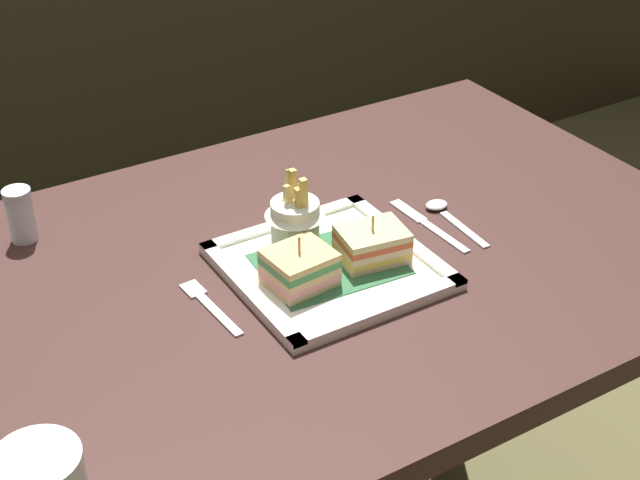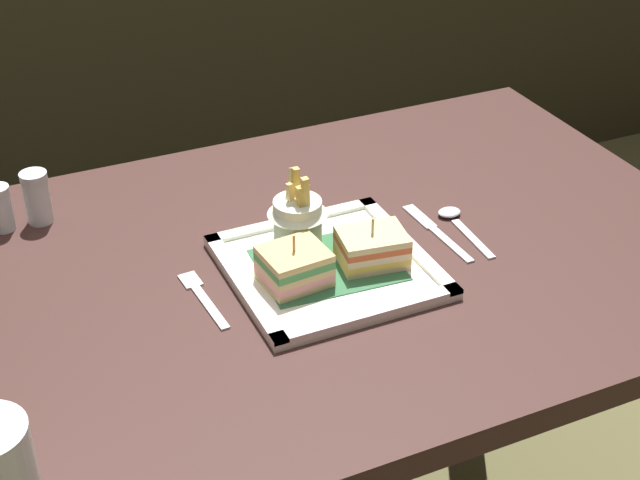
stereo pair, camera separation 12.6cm
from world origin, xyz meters
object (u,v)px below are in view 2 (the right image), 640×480
sandwich_half_left (294,267)px  fries_cup (298,215)px  knife (435,230)px  pepper_shaker (38,200)px  sandwich_half_right (372,248)px  salt_shaker (1,211)px  square_plate (328,267)px  fork (202,296)px  spoon (456,220)px  dining_table (313,347)px

sandwich_half_left → fries_cup: bearing=63.6°
knife → pepper_shaker: (-0.51, 0.26, 0.03)m
sandwich_half_right → salt_shaker: size_ratio=1.41×
square_plate → fries_cup: fries_cup is taller
sandwich_half_left → salt_shaker: bearing=136.1°
fries_cup → fork: (-0.16, -0.05, -0.06)m
fries_cup → spoon: (0.24, -0.02, -0.06)m
spoon → salt_shaker: 0.66m
knife → pepper_shaker: 0.58m
fork → knife: bearing=2.5°
knife → fries_cup: bearing=171.5°
spoon → sandwich_half_left: bearing=-168.8°
dining_table → square_plate: square_plate is taller
spoon → pepper_shaker: size_ratio=1.74×
dining_table → square_plate: bearing=-81.2°
knife → spoon: (0.04, 0.01, 0.00)m
fork → salt_shaker: 0.35m
square_plate → salt_shaker: size_ratio=3.80×
sandwich_half_left → fork: size_ratio=0.64×
dining_table → salt_shaker: size_ratio=16.87×
fries_cup → salt_shaker: bearing=147.2°
square_plate → sandwich_half_right: bearing=-17.8°
sandwich_half_right → spoon: sandwich_half_right is taller
sandwich_half_left → fries_cup: 0.09m
dining_table → pepper_shaker: 0.45m
sandwich_half_right → knife: 0.14m
fork → pepper_shaker: pepper_shaker is taller
square_plate → fries_cup: bearing=106.7°
dining_table → sandwich_half_left: (-0.05, -0.06, 0.19)m
pepper_shaker → spoon: bearing=-24.9°
spoon → dining_table: bearing=179.8°
knife → sandwich_half_left: bearing=-168.7°
sandwich_half_right → pepper_shaker: bearing=141.0°
dining_table → pepper_shaker: pepper_shaker is taller
pepper_shaker → salt_shaker: bearing=180.0°
square_plate → salt_shaker: salt_shaker is taller
square_plate → sandwich_half_left: bearing=-162.2°
sandwich_half_right → spoon: 0.18m
dining_table → pepper_shaker: (-0.32, 0.26, 0.19)m
sandwich_half_right → pepper_shaker: same height
sandwich_half_left → spoon: bearing=11.2°
fork → salt_shaker: (-0.21, 0.28, 0.03)m
fries_cup → dining_table: bearing=-60.8°
spoon → pepper_shaker: (-0.55, 0.26, 0.03)m
sandwich_half_left → pepper_shaker: 0.41m
sandwich_half_right → fork: size_ratio=0.71×
dining_table → sandwich_half_right: size_ratio=11.94×
square_plate → fries_cup: 0.08m
salt_shaker → dining_table: bearing=-34.2°
salt_shaker → square_plate: bearing=-37.6°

